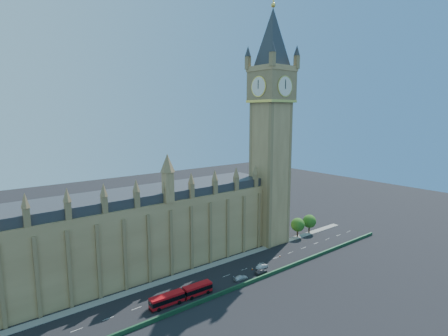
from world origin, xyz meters
TOP-DOWN VIEW (x-y plane):
  - ground at (0.00, 0.00)m, footprint 400.00×400.00m
  - palace_westminster at (-25.00, 22.00)m, footprint 120.00×20.00m
  - elizabeth_tower at (38.00, 13.99)m, footprint 20.59×20.59m
  - bridge_parapet at (0.00, -9.00)m, footprint 160.00×0.60m
  - kerb_north at (0.00, 9.50)m, footprint 160.00×3.00m
  - tree_east_near at (52.22, 10.08)m, footprint 6.00×6.00m
  - tree_east_far at (60.22, 10.08)m, footprint 6.00×6.00m
  - red_bus at (-15.87, -4.28)m, footprint 19.69×3.70m
  - car_grey at (14.35, -5.95)m, footprint 4.64×1.91m
  - car_silver at (17.36, -3.43)m, footprint 4.94×2.08m
  - car_white at (6.00, -5.11)m, footprint 5.12×2.51m
  - cone_a at (14.00, -2.00)m, footprint 0.65×0.65m
  - cone_b at (29.92, -0.14)m, footprint 0.49×0.49m
  - cone_c at (18.72, -1.34)m, footprint 0.45×0.45m
  - cone_d at (19.07, -0.47)m, footprint 0.55×0.55m

SIDE VIEW (x-z plane):
  - ground at x=0.00m, z-range 0.00..0.00m
  - kerb_north at x=0.00m, z-range 0.00..0.16m
  - cone_c at x=18.72m, z-range 0.00..0.66m
  - cone_d at x=19.07m, z-range 0.00..0.70m
  - cone_b at x=29.92m, z-range -0.01..0.75m
  - cone_a at x=14.00m, z-range -0.01..0.78m
  - bridge_parapet at x=0.00m, z-range 0.00..1.20m
  - car_white at x=6.00m, z-range 0.00..1.43m
  - car_grey at x=14.35m, z-range 0.00..1.57m
  - car_silver at x=17.36m, z-range 0.00..1.59m
  - red_bus at x=-15.87m, z-range 0.09..3.42m
  - tree_east_near at x=52.22m, z-range 1.39..9.89m
  - tree_east_far at x=60.22m, z-range 1.39..9.89m
  - palace_westminster at x=-25.00m, z-range -0.14..27.86m
  - elizabeth_tower at x=38.00m, z-range 2.06..107.06m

